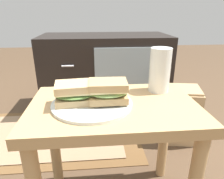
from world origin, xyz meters
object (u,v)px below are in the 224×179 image
Objects in this scene: plate at (92,103)px; sandwich_back at (108,91)px; paper_bag at (180,115)px; tv_cabinet at (106,72)px; beer_glass at (160,71)px; sandwich_front at (75,93)px.

sandwich_back is (0.05, -0.00, 0.04)m from plate.
sandwich_back reaches higher than paper_bag.
tv_cabinet is 0.90m from beer_glass.
beer_glass is at bearing -79.71° from tv_cabinet.
plate is 2.00× the size of sandwich_back.
beer_glass is at bearing 22.34° from plate.
paper_bag is at bearing 42.77° from sandwich_back.
tv_cabinet is 0.98m from sandwich_front.
beer_glass reaches higher than plate.
tv_cabinet is at bearing 100.29° from beer_glass.
beer_glass reaches higher than tv_cabinet.
sandwich_front is at bearing 175.80° from plate.
beer_glass is (0.25, 0.10, 0.08)m from plate.
paper_bag is at bearing 39.46° from plate.
tv_cabinet is 0.98m from sandwich_back.
plate is 0.76× the size of paper_bag.
sandwich_back is 0.72m from paper_bag.
sandwich_back is 0.80× the size of beer_glass.
beer_glass is 0.56m from paper_bag.
sandwich_front is (-0.15, -0.95, 0.21)m from tv_cabinet.
tv_cabinet is 2.77× the size of paper_bag.
sandwich_front is at bearing -99.12° from tv_cabinet.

